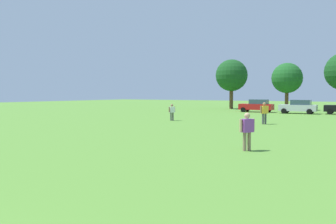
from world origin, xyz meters
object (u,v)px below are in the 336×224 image
(bystander_near_trees, at_px, (264,111))
(bystander_midfield, at_px, (172,111))
(adult_bystander, at_px, (247,128))
(tree_far_left, at_px, (231,76))
(parked_car_silver_1, at_px, (299,107))
(tree_center, at_px, (287,78))
(parked_car_red_0, at_px, (257,106))

(bystander_near_trees, xyz_separation_m, bystander_midfield, (-8.21, -0.66, -0.15))
(adult_bystander, height_order, tree_far_left, tree_far_left)
(parked_car_silver_1, height_order, tree_far_left, tree_far_left)
(parked_car_silver_1, distance_m, tree_center, 10.08)
(adult_bystander, xyz_separation_m, bystander_midfield, (-10.94, 12.55, -0.09))
(tree_center, bearing_deg, parked_car_silver_1, -70.05)
(parked_car_silver_1, bearing_deg, parked_car_red_0, -7.74)
(bystander_midfield, xyz_separation_m, parked_car_red_0, (2.69, 17.86, -0.04))
(parked_car_silver_1, xyz_separation_m, tree_center, (-3.18, 8.76, 3.86))
(parked_car_red_0, xyz_separation_m, tree_center, (2.18, 8.03, 3.86))
(bystander_near_trees, bearing_deg, tree_far_left, 58.50)
(adult_bystander, xyz_separation_m, tree_far_left, (-14.44, 37.69, 4.31))
(bystander_midfield, height_order, tree_center, tree_center)
(bystander_near_trees, height_order, parked_car_silver_1, bystander_near_trees)
(tree_center, bearing_deg, bystander_near_trees, -82.45)
(bystander_midfield, distance_m, tree_center, 26.61)
(adult_bystander, relative_size, parked_car_red_0, 0.39)
(parked_car_red_0, bearing_deg, parked_car_silver_1, 172.26)
(bystander_midfield, bearing_deg, parked_car_silver_1, 177.01)
(parked_car_silver_1, xyz_separation_m, tree_far_left, (-11.54, 8.00, 4.44))
(bystander_near_trees, bearing_deg, parked_car_silver_1, 33.51)
(bystander_midfield, bearing_deg, parked_car_red_0, -166.40)
(bystander_midfield, xyz_separation_m, parked_car_silver_1, (8.05, 17.13, -0.04))
(parked_car_red_0, bearing_deg, tree_center, -105.17)
(bystander_near_trees, distance_m, bystander_midfield, 8.24)
(bystander_midfield, bearing_deg, tree_center, -168.48)
(parked_car_silver_1, bearing_deg, tree_far_left, -34.74)
(adult_bystander, height_order, parked_car_red_0, parked_car_red_0)
(tree_far_left, xyz_separation_m, tree_center, (8.36, 0.75, -0.58))
(bystander_midfield, xyz_separation_m, tree_center, (4.87, 25.89, 3.82))
(adult_bystander, relative_size, bystander_near_trees, 0.94)
(parked_car_red_0, xyz_separation_m, parked_car_silver_1, (5.36, -0.73, 0.00))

